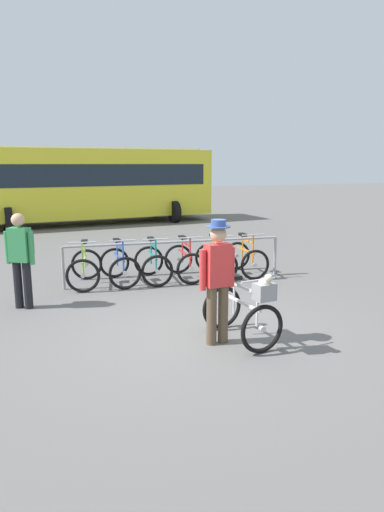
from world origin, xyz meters
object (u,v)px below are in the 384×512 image
racked_bike_red (185,262)px  pedestrian_with_backpack (21,255)px  racked_bike_blue (119,266)px  racked_bike_orange (246,258)px  featured_bicycle (246,309)px  racked_bike_teal (153,264)px  racked_bike_yellow (216,260)px  person_with_featured_bike (218,277)px  bus_distant (89,181)px  racked_bike_lime (85,268)px

racked_bike_red → pedestrian_with_backpack: (-3.26, -0.92, 0.57)m
racked_bike_blue → racked_bike_orange: same height
featured_bicycle → racked_bike_teal: bearing=94.5°
racked_bike_orange → pedestrian_with_backpack: bearing=-170.2°
racked_bike_yellow → person_with_featured_bike: 3.81m
racked_bike_orange → pedestrian_with_backpack: 4.76m
racked_bike_red → racked_bike_orange: bearing=-4.8°
bus_distant → racked_bike_red: bearing=-86.7°
racked_bike_blue → bus_distant: 10.09m
racked_bike_lime → racked_bike_blue: size_ratio=1.12×
racked_bike_orange → featured_bicycle: featured_bicycle is taller
racked_bike_orange → person_with_featured_bike: (-2.17, -3.40, 0.58)m
racked_bike_lime → racked_bike_teal: (1.40, -0.12, 0.00)m
pedestrian_with_backpack → bus_distant: 11.36m
person_with_featured_bike → bus_distant: size_ratio=0.17×
racked_bike_yellow → bus_distant: 10.32m
pedestrian_with_backpack → racked_bike_teal: bearing=20.9°
featured_bicycle → bus_distant: size_ratio=0.12×
racked_bike_lime → person_with_featured_bike: (1.32, -3.70, 0.58)m
racked_bike_lime → racked_bike_teal: same height
racked_bike_yellow → racked_bike_lime: bearing=175.2°
racked_bike_blue → featured_bicycle: (0.99, -3.77, 0.12)m
racked_bike_red → person_with_featured_bike: 3.65m
racked_bike_red → racked_bike_yellow: (0.70, -0.06, 0.00)m
racked_bike_teal → racked_bike_yellow: (1.40, -0.12, 0.00)m
racked_bike_yellow → person_with_featured_bike: (-1.47, -3.46, 0.58)m
racked_bike_teal → bus_distant: bearing=89.4°
racked_bike_blue → bus_distant: (0.81, 9.97, 1.37)m
racked_bike_red → featured_bicycle: bearing=-96.3°
racked_bike_lime → racked_bike_orange: same height
racked_bike_orange → person_with_featured_bike: 4.08m
person_with_featured_bike → racked_bike_blue: bearing=99.7°
person_with_featured_bike → bus_distant: 13.63m
racked_bike_red → bus_distant: (-0.59, 10.08, 1.37)m
racked_bike_teal → featured_bicycle: (0.29, -3.71, 0.12)m
racked_bike_orange → featured_bicycle: 3.97m
racked_bike_red → racked_bike_yellow: same height
racked_bike_blue → pedestrian_with_backpack: pedestrian_with_backpack is taller
racked_bike_yellow → person_with_featured_bike: person_with_featured_bike is taller
racked_bike_blue → featured_bicycle: size_ratio=0.88×
racked_bike_blue → racked_bike_teal: 0.70m
racked_bike_teal → racked_bike_red: 0.70m
racked_bike_lime → racked_bike_blue: bearing=-4.8°
racked_bike_teal → featured_bicycle: bearing=-85.5°
featured_bicycle → racked_bike_blue: bearing=104.7°
racked_bike_blue → racked_bike_orange: bearing=-4.8°
racked_bike_red → pedestrian_with_backpack: 3.44m
featured_bicycle → pedestrian_with_backpack: size_ratio=0.75×
racked_bike_blue → person_with_featured_bike: (0.62, -3.64, 0.58)m
featured_bicycle → racked_bike_orange: bearing=63.0°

